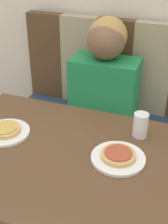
% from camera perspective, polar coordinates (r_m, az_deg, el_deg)
% --- Properties ---
extents(booth_seat, '(1.16, 0.47, 0.49)m').
position_cam_1_polar(booth_seat, '(2.07, 3.34, -7.13)').
color(booth_seat, navy).
rests_on(booth_seat, ground_plane).
extents(booth_backrest, '(1.16, 0.07, 0.57)m').
position_cam_1_polar(booth_backrest, '(1.98, 5.56, 8.54)').
color(booth_backrest, '#4C331E').
rests_on(booth_backrest, booth_seat).
extents(dining_table, '(0.97, 0.75, 0.73)m').
position_cam_1_polar(dining_table, '(1.33, -5.26, -10.48)').
color(dining_table, brown).
rests_on(dining_table, ground_plane).
extents(person, '(0.39, 0.24, 0.62)m').
position_cam_1_polar(person, '(1.80, 3.92, 7.28)').
color(person, '#1E8447').
rests_on(person, booth_seat).
extents(plate_left, '(0.21, 0.21, 0.01)m').
position_cam_1_polar(plate_left, '(1.41, -14.16, -3.64)').
color(plate_left, white).
rests_on(plate_left, dining_table).
extents(plate_right, '(0.21, 0.21, 0.01)m').
position_cam_1_polar(plate_right, '(1.23, 6.25, -8.36)').
color(plate_right, white).
rests_on(plate_right, dining_table).
extents(pizza_left, '(0.14, 0.14, 0.02)m').
position_cam_1_polar(pizza_left, '(1.40, -14.24, -3.08)').
color(pizza_left, tan).
rests_on(pizza_left, plate_left).
extents(pizza_right, '(0.14, 0.14, 0.02)m').
position_cam_1_polar(pizza_right, '(1.22, 6.29, -7.77)').
color(pizza_right, tan).
rests_on(pizza_right, plate_right).
extents(drinking_cup, '(0.06, 0.06, 0.11)m').
position_cam_1_polar(drinking_cup, '(1.34, 10.29, -2.38)').
color(drinking_cup, silver).
rests_on(drinking_cup, dining_table).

